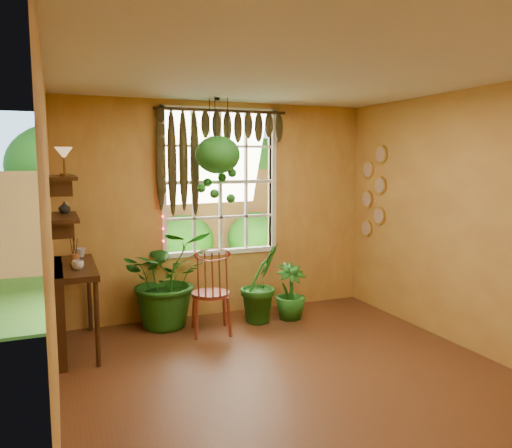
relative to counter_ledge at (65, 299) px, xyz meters
The scene contains 23 objects.
floor 2.55m from the counter_ledge, 39.96° to the right, with size 4.50×4.50×0.00m, color #562A18.
ceiling 3.29m from the counter_ledge, 39.96° to the right, with size 4.50×4.50×0.00m, color silver.
wall_back 2.17m from the counter_ledge, 18.80° to the left, with size 4.00×4.00×0.00m, color gold.
wall_left 1.79m from the counter_ledge, 93.24° to the right, with size 4.50×4.50×0.00m, color gold.
wall_right 4.30m from the counter_ledge, 22.26° to the right, with size 4.50×4.50×0.00m, color gold.
window 2.33m from the counter_ledge, 19.65° to the left, with size 1.52×0.10×1.86m.
valance_vine 2.57m from the counter_ledge, 17.07° to the left, with size 1.70×0.12×1.10m.
string_lights 1.76m from the counter_ledge, 27.17° to the left, with size 0.03×0.03×1.54m, color #FF2633, non-canonical shape.
wall_plates 4.02m from the counter_ledge, ahead, with size 0.04×0.32×1.10m, color beige, non-canonical shape.
counter_ledge is the anchor object (origin of this frame).
shelf_lower 0.85m from the counter_ledge, ahead, with size 0.25×0.90×0.04m, color #3A2110.
shelf_upper 1.25m from the counter_ledge, ahead, with size 0.25×0.90×0.04m, color #3A2110.
backyard 5.74m from the counter_ledge, 67.84° to the left, with size 14.00×10.00×12.00m.
windsor_chair 1.56m from the counter_ledge, ahead, with size 0.50×0.52×1.16m.
potted_plant_left 1.21m from the counter_ledge, 18.45° to the left, with size 1.06×0.92×1.17m, color #195416.
potted_plant_mid 2.25m from the counter_ledge, ahead, with size 0.53×0.43×0.97m, color #195416.
potted_plant_right 2.63m from the counter_ledge, ahead, with size 0.39×0.39×0.70m, color #195416.
hanging_basket 2.27m from the counter_ledge, ahead, with size 0.53×0.53×1.24m.
cup_a 0.48m from the counter_ledge, 61.91° to the right, with size 0.12×0.12×0.09m, color silver.
cup_b 0.63m from the counter_ledge, 67.00° to the left, with size 0.11×0.11×0.10m, color beige.
brush_jar 0.50m from the counter_ledge, ahead, with size 0.10×0.10×0.36m.
shelf_vase 0.96m from the counter_ledge, 80.14° to the left, with size 0.12×0.12×0.13m, color #B2AD99.
tiffany_lamp 1.49m from the counter_ledge, 76.95° to the right, with size 0.17×0.17×0.28m.
Camera 1 is at (-1.96, -3.78, 1.96)m, focal length 35.00 mm.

